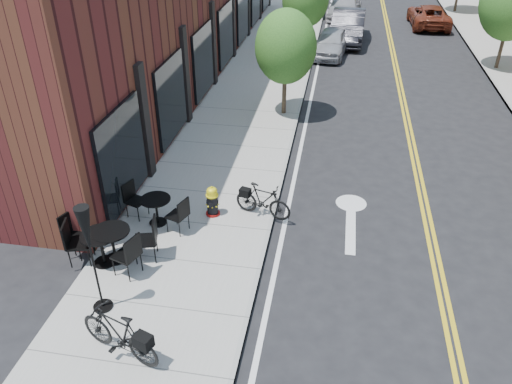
# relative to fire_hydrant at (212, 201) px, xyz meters

# --- Properties ---
(ground) EXTENTS (120.00, 120.00, 0.00)m
(ground) POSITION_rel_fire_hydrant_xyz_m (1.61, -1.95, -0.52)
(ground) COLOR black
(ground) RESTS_ON ground
(sidewalk_near) EXTENTS (4.00, 70.00, 0.12)m
(sidewalk_near) POSITION_rel_fire_hydrant_xyz_m (-0.39, 8.05, -0.46)
(sidewalk_near) COLOR #9E9B93
(sidewalk_near) RESTS_ON ground
(tree_near_a) EXTENTS (2.20, 2.20, 3.81)m
(tree_near_a) POSITION_rel_fire_hydrant_xyz_m (1.01, 7.05, 2.08)
(tree_near_a) COLOR #382B1E
(tree_near_a) RESTS_ON sidewalk_near
(fire_hydrant) EXTENTS (0.43, 0.43, 0.85)m
(fire_hydrant) POSITION_rel_fire_hydrant_xyz_m (0.00, 0.00, 0.00)
(fire_hydrant) COLOR maroon
(fire_hydrant) RESTS_ON sidewalk_near
(bicycle_left) EXTENTS (1.85, 1.06, 1.07)m
(bicycle_left) POSITION_rel_fire_hydrant_xyz_m (-0.56, -4.74, 0.13)
(bicycle_left) COLOR black
(bicycle_left) RESTS_ON sidewalk_near
(bicycle_right) EXTENTS (1.61, 0.84, 0.93)m
(bicycle_right) POSITION_rel_fire_hydrant_xyz_m (1.31, 0.16, 0.06)
(bicycle_right) COLOR black
(bicycle_right) RESTS_ON sidewalk_near
(bistro_set_a) EXTENTS (2.04, 1.05, 1.07)m
(bistro_set_a) POSITION_rel_fire_hydrant_xyz_m (-1.79, -2.19, 0.14)
(bistro_set_a) COLOR black
(bistro_set_a) RESTS_ON sidewalk_near
(bistro_set_b) EXTENTS (2.02, 1.13, 1.07)m
(bistro_set_b) POSITION_rel_fire_hydrant_xyz_m (-1.99, -2.34, 0.13)
(bistro_set_b) COLOR black
(bistro_set_b) RESTS_ON sidewalk_near
(bistro_set_c) EXTENTS (1.82, 1.03, 0.96)m
(bistro_set_c) POSITION_rel_fire_hydrant_xyz_m (-1.30, -0.63, 0.08)
(bistro_set_c) COLOR black
(bistro_set_c) RESTS_ON sidewalk_near
(patio_umbrella) EXTENTS (0.40, 0.40, 2.49)m
(patio_umbrella) POSITION_rel_fire_hydrant_xyz_m (-1.43, -3.68, 1.38)
(patio_umbrella) COLOR black
(patio_umbrella) RESTS_ON sidewalk_near
(parked_car_a) EXTENTS (2.04, 4.02, 1.31)m
(parked_car_a) POSITION_rel_fire_hydrant_xyz_m (2.41, 15.00, 0.13)
(parked_car_a) COLOR #A3A5AB
(parked_car_a) RESTS_ON ground
(parked_car_b) EXTENTS (1.93, 5.03, 1.64)m
(parked_car_b) POSITION_rel_fire_hydrant_xyz_m (3.19, 17.78, 0.30)
(parked_car_b) COLOR black
(parked_car_b) RESTS_ON ground
(parked_car_c) EXTENTS (2.36, 4.85, 1.36)m
(parked_car_c) POSITION_rel_fire_hydrant_xyz_m (2.90, 23.49, 0.16)
(parked_car_c) COLOR #A3A3A7
(parked_car_c) RESTS_ON ground
(parked_car_far) EXTENTS (2.27, 4.68, 1.28)m
(parked_car_far) POSITION_rel_fire_hydrant_xyz_m (7.97, 21.95, 0.12)
(parked_car_far) COLOR maroon
(parked_car_far) RESTS_ON ground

